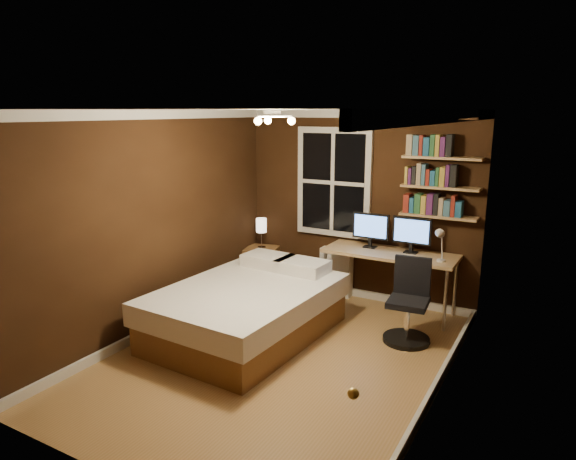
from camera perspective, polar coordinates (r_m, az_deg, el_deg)
The scene contains 24 objects.
floor at distance 5.47m, azimuth -1.00°, elevation -13.96°, with size 4.20×4.20×0.00m, color olive.
wall_back at distance 6.88m, azimuth 7.82°, elevation 2.62°, with size 3.20×0.04×2.50m, color black.
wall_left at distance 5.97m, azimuth -14.43°, elevation 0.72°, with size 0.04×4.20×2.50m, color black.
wall_right at distance 4.46m, azimuth 16.99°, elevation -3.61°, with size 0.04×4.20×2.50m, color black.
ceiling at distance 4.87m, azimuth -1.13°, elevation 13.23°, with size 3.20×4.20×0.02m, color white.
window at distance 6.93m, azimuth 5.09°, elevation 5.28°, with size 1.06×0.06×1.46m, color silver.
door at distance 3.15m, azimuth 10.11°, elevation -14.82°, with size 0.03×0.82×2.05m, color black, non-canonical shape.
door_knob at distance 2.93m, azimuth 7.26°, elevation -17.59°, with size 0.06×0.06×0.06m, color gold.
ceiling_fixture at distance 4.78m, azimuth -1.74°, elevation 12.03°, with size 0.44×0.44×0.18m, color beige, non-canonical shape.
bookshelf_lower at distance 6.45m, azimuth 16.37°, elevation 1.51°, with size 0.92×0.22×0.03m, color #AA8652.
books_row_lower at distance 6.43m, azimuth 16.44°, elevation 2.64°, with size 0.60×0.16×0.23m, color maroon, non-canonical shape.
bookshelf_middle at distance 6.40m, azimuth 16.57°, elevation 4.58°, with size 0.92×0.22×0.03m, color #AA8652.
books_row_middle at distance 6.38m, azimuth 16.64°, elevation 5.73°, with size 0.66×0.16×0.23m, color navy, non-canonical shape.
bookshelf_upper at distance 6.36m, azimuth 16.77°, elevation 7.70°, with size 0.92×0.22×0.03m, color #AA8652.
books_row_upper at distance 6.35m, azimuth 16.85°, elevation 8.87°, with size 0.48×0.16×0.23m, color #265A32, non-canonical shape.
bed at distance 5.86m, azimuth -4.48°, elevation -8.77°, with size 1.65×2.21×0.72m.
nightstand at distance 7.50m, azimuth -2.93°, elevation -4.05°, with size 0.45×0.45×0.56m, color brown.
bedside_lamp at distance 7.37m, azimuth -2.97°, elevation -0.36°, with size 0.15×0.15×0.43m, color white, non-canonical shape.
radiator at distance 7.09m, azimuth 5.38°, elevation -4.67°, with size 0.44×0.15×0.66m, color silver.
desk at distance 6.51m, azimuth 11.26°, elevation -2.92°, with size 1.64×0.62×0.78m.
monitor_left at distance 6.61m, azimuth 9.16°, elevation -0.05°, with size 0.48×0.12×0.45m, color black, non-canonical shape.
monitor_right at distance 6.45m, azimuth 13.57°, elevation -0.58°, with size 0.48×0.12×0.45m, color black, non-canonical shape.
desk_lamp at distance 6.11m, azimuth 16.59°, elevation -1.57°, with size 0.14×0.32×0.44m, color silver, non-canonical shape.
office_chair at distance 5.86m, azimuth 13.22°, elevation -8.73°, with size 0.51×0.51×0.93m.
Camera 1 is at (2.46, -4.20, 2.49)m, focal length 32.00 mm.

